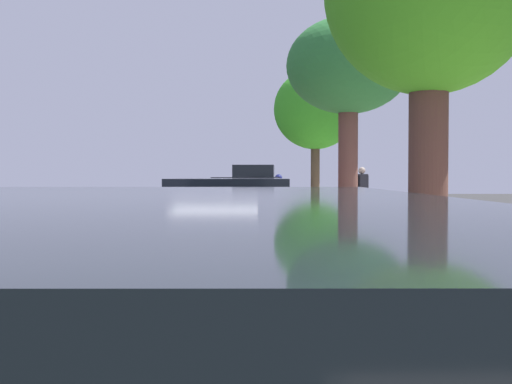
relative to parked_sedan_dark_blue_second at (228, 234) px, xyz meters
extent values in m
plane|color=#2D2D2D|center=(-0.98, 9.31, -0.75)|extent=(69.66, 69.66, 0.00)
cube|color=#AE9F97|center=(3.14, 9.31, -0.67)|extent=(3.76, 43.54, 0.16)
cube|color=gray|center=(1.18, 9.31, -0.67)|extent=(0.16, 43.54, 0.16)
cube|color=white|center=(-4.21, 5.44, -0.75)|extent=(0.14, 2.20, 0.01)
cube|color=white|center=(-4.21, 9.64, -0.75)|extent=(0.14, 2.20, 0.01)
cube|color=white|center=(-4.21, 13.84, -0.75)|extent=(0.14, 2.20, 0.01)
cube|color=white|center=(-4.21, 18.04, -0.75)|extent=(0.14, 2.20, 0.01)
cube|color=white|center=(-4.21, 22.24, -0.75)|extent=(0.14, 2.20, 0.01)
cube|color=white|center=(-4.21, 26.44, -0.75)|extent=(0.14, 2.20, 0.01)
cube|color=white|center=(-4.21, 30.64, -0.75)|extent=(0.14, 2.20, 0.01)
cube|color=white|center=(-0.29, 9.31, -0.75)|extent=(0.12, 43.54, 0.01)
cube|color=black|center=(0.14, -7.30, 0.47)|extent=(1.59, 2.13, 0.60)
cube|color=navy|center=(0.00, 0.00, -0.15)|extent=(1.94, 4.47, 0.64)
cube|color=black|center=(0.00, 0.00, 0.47)|extent=(1.63, 2.16, 0.60)
cylinder|color=black|center=(0.75, 1.40, -0.42)|extent=(0.25, 0.67, 0.66)
cylinder|color=black|center=(-0.86, 1.33, -0.42)|extent=(0.25, 0.67, 0.66)
cylinder|color=black|center=(0.86, -1.33, -0.42)|extent=(0.25, 0.67, 0.66)
cylinder|color=black|center=(-0.75, -1.40, -0.42)|extent=(0.25, 0.67, 0.66)
cube|color=maroon|center=(0.03, 6.31, -0.15)|extent=(1.85, 4.44, 0.64)
cube|color=black|center=(0.03, 6.31, 0.47)|extent=(1.59, 2.13, 0.60)
cylinder|color=black|center=(0.81, 7.69, -0.42)|extent=(0.23, 0.66, 0.66)
cylinder|color=black|center=(-0.81, 7.66, -0.42)|extent=(0.23, 0.66, 0.66)
cylinder|color=black|center=(0.87, 4.96, -0.42)|extent=(0.23, 0.66, 0.66)
cylinder|color=black|center=(-0.75, 4.93, -0.42)|extent=(0.23, 0.66, 0.66)
cube|color=tan|center=(0.00, 17.95, 0.03)|extent=(2.03, 4.75, 0.90)
cube|color=black|center=(0.00, 17.95, 0.86)|extent=(1.76, 3.15, 0.76)
cylinder|color=black|center=(0.92, 19.38, -0.37)|extent=(0.24, 0.77, 0.76)
cylinder|color=black|center=(-0.83, 19.43, -0.37)|extent=(0.24, 0.77, 0.76)
cylinder|color=black|center=(0.84, 16.47, -0.37)|extent=(0.24, 0.77, 0.76)
cylinder|color=black|center=(-0.91, 16.52, -0.37)|extent=(0.24, 0.77, 0.76)
cube|color=white|center=(0.03, 25.89, 0.00)|extent=(2.17, 5.37, 0.80)
cube|color=black|center=(0.07, 26.82, 0.80)|extent=(1.78, 1.57, 0.80)
cube|color=white|center=(-0.01, 24.70, 0.46)|extent=(1.96, 2.72, 0.12)
cylinder|color=black|center=(1.00, 27.50, -0.35)|extent=(0.25, 0.81, 0.80)
cylinder|color=black|center=(-0.80, 27.57, -0.35)|extent=(0.25, 0.81, 0.80)
cylinder|color=black|center=(0.87, 24.22, -0.35)|extent=(0.25, 0.81, 0.80)
cylinder|color=black|center=(-0.93, 24.29, -0.35)|extent=(0.25, 0.81, 0.80)
torus|color=black|center=(0.28, 12.59, -0.39)|extent=(0.62, 0.45, 0.73)
torus|color=black|center=(1.13, 12.00, -0.39)|extent=(0.62, 0.45, 0.73)
cylinder|color=#197233|center=(0.60, 12.37, -0.30)|extent=(0.55, 0.40, 0.54)
cylinder|color=#197233|center=(0.90, 12.16, -0.30)|extent=(0.13, 0.11, 0.50)
cylinder|color=#197233|center=(0.64, 12.34, -0.05)|extent=(0.62, 0.44, 0.05)
cylinder|color=#197233|center=(1.00, 12.10, -0.47)|extent=(0.31, 0.23, 0.20)
cylinder|color=#197233|center=(1.04, 12.07, -0.22)|extent=(0.24, 0.18, 0.35)
cylinder|color=#197233|center=(0.31, 12.57, -0.21)|extent=(0.11, 0.09, 0.35)
cube|color=black|center=(0.94, 12.13, -0.02)|extent=(0.25, 0.22, 0.05)
cylinder|color=black|center=(0.34, 12.55, 0.02)|extent=(0.29, 0.39, 0.03)
cylinder|color=#C6B284|center=(0.96, 11.93, -0.36)|extent=(0.15, 0.15, 0.78)
cylinder|color=#C6B284|center=(0.86, 11.76, -0.36)|extent=(0.15, 0.15, 0.78)
cube|color=white|center=(0.91, 11.85, 0.30)|extent=(0.39, 0.44, 0.55)
cylinder|color=white|center=(1.04, 12.07, 0.27)|extent=(0.10, 0.10, 0.52)
cylinder|color=white|center=(0.77, 11.62, 0.27)|extent=(0.10, 0.10, 0.52)
sphere|color=#B36B7C|center=(0.91, 11.85, 0.69)|extent=(0.22, 0.22, 0.22)
sphere|color=navy|center=(0.91, 11.85, 0.73)|extent=(0.24, 0.24, 0.24)
cube|color=black|center=(1.08, 11.74, 0.32)|extent=(0.31, 0.35, 0.44)
cylinder|color=#523328|center=(2.48, -1.06, 0.87)|extent=(0.47, 0.47, 2.93)
cylinder|color=brown|center=(2.48, 6.40, 1.01)|extent=(0.47, 0.47, 3.21)
ellipsoid|color=#2A6E31|center=(2.48, 6.40, 3.44)|extent=(2.97, 2.97, 2.30)
cylinder|color=#4F3D2A|center=(2.48, 16.65, 0.98)|extent=(0.36, 0.36, 3.16)
ellipsoid|color=green|center=(2.48, 16.65, 3.49)|extent=(3.36, 3.36, 3.24)
cylinder|color=black|center=(3.69, 12.65, -0.17)|extent=(0.15, 0.15, 0.85)
cylinder|color=black|center=(3.84, 12.77, -0.17)|extent=(0.15, 0.15, 0.85)
cube|color=black|center=(3.76, 12.71, 0.55)|extent=(0.44, 0.41, 0.60)
cylinder|color=black|center=(3.56, 12.55, 0.52)|extent=(0.10, 0.10, 0.57)
cylinder|color=black|center=(3.97, 12.87, 0.52)|extent=(0.10, 0.10, 0.57)
sphere|color=gray|center=(3.76, 12.71, 0.97)|extent=(0.24, 0.24, 0.24)
cylinder|color=red|center=(1.61, 18.84, -0.25)|extent=(0.22, 0.22, 0.70)
sphere|color=red|center=(1.61, 18.84, 0.14)|extent=(0.20, 0.20, 0.20)
camera|label=1|loc=(0.55, -8.58, 0.81)|focal=43.73mm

